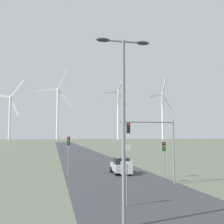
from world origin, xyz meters
TOP-DOWN VIEW (x-y plane):
  - road_surface at (0.00, 48.00)m, footprint 10.00×240.00m
  - streetlamp at (-2.87, 5.19)m, footprint 2.77×0.32m
  - stop_sign_near at (-1.71, 8.79)m, footprint 0.81×0.07m
  - stop_sign_far at (4.83, 31.37)m, footprint 0.81×0.07m
  - traffic_light_post_near_left at (-4.58, 22.04)m, footprint 0.28×0.34m
  - traffic_light_post_near_right at (4.93, 18.14)m, footprint 0.28×0.34m
  - traffic_light_mast_overhead at (2.57, 14.76)m, footprint 5.04×0.34m
  - car_approaching at (1.35, 22.09)m, footprint 2.06×4.21m
  - wind_turbine_left at (-46.50, 252.36)m, footprint 31.54×6.56m
  - wind_turbine_center at (-2.77, 250.06)m, footprint 36.22×2.60m
  - wind_turbine_right at (58.68, 254.01)m, footprint 27.18×9.32m
  - wind_turbine_far_right at (104.81, 247.47)m, footprint 30.75×11.35m

SIDE VIEW (x-z plane):
  - road_surface at x=0.00m, z-range 0.00..0.01m
  - car_approaching at x=1.35m, z-range 0.00..1.83m
  - stop_sign_near at x=-1.71m, z-range 0.55..3.28m
  - stop_sign_far at x=4.83m, z-range 0.58..3.46m
  - traffic_light_post_near_right at x=4.93m, z-range 0.86..4.52m
  - traffic_light_post_near_left at x=-4.58m, z-range 0.97..5.18m
  - traffic_light_mast_overhead at x=2.57m, z-range 1.28..7.06m
  - streetlamp at x=-2.87m, z-range 1.20..10.37m
  - wind_turbine_left at x=-46.50m, z-range -2.89..53.84m
  - wind_turbine_far_right at x=104.81m, z-range -3.88..61.77m
  - wind_turbine_right at x=58.68m, z-range -3.05..62.60m
  - wind_turbine_center at x=-2.77m, z-range -4.47..65.47m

